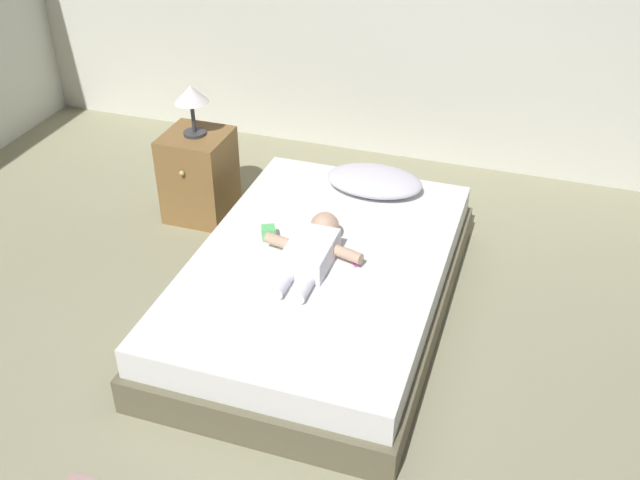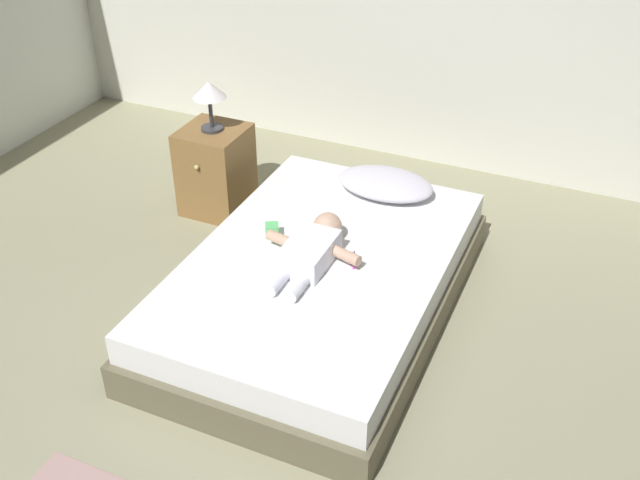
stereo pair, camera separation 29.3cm
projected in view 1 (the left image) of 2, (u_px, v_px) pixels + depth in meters
ground_plane at (260, 470)px, 3.08m from camera, size 8.00×8.00×0.00m
bed at (320, 284)px, 3.85m from camera, size 1.28×1.97×0.35m
pillow at (374, 181)px, 4.28m from camera, size 0.56×0.35×0.13m
baby at (312, 249)px, 3.70m from camera, size 0.52×0.64×0.15m
toothbrush at (353, 257)px, 3.74m from camera, size 0.07×0.14×0.02m
nightstand at (199, 175)px, 4.60m from camera, size 0.38×0.41×0.56m
lamp at (191, 97)px, 4.31m from camera, size 0.21×0.21×0.31m
toy_block at (269, 233)px, 3.87m from camera, size 0.09×0.09×0.07m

